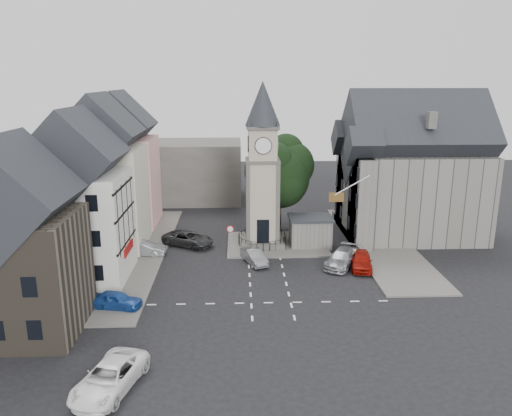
{
  "coord_description": "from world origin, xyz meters",
  "views": [
    {
      "loc": [
        -2.43,
        -40.12,
        16.56
      ],
      "look_at": [
        -0.75,
        5.0,
        4.68
      ],
      "focal_mm": 35.0,
      "sensor_mm": 36.0,
      "label": 1
    }
  ],
  "objects_px": {
    "clock_tower": "(262,166)",
    "stone_shelter": "(310,231)",
    "car_west_blue": "(116,300)",
    "car_east_red": "(361,260)",
    "pedestrian": "(354,257)"
  },
  "relations": [
    {
      "from": "clock_tower",
      "to": "car_east_red",
      "type": "bearing_deg",
      "value": -38.49
    },
    {
      "from": "clock_tower",
      "to": "pedestrian",
      "type": "xyz_separation_m",
      "value": [
        8.0,
        -5.99,
        -7.34
      ]
    },
    {
      "from": "car_west_blue",
      "to": "pedestrian",
      "type": "distance_m",
      "value": 21.08
    },
    {
      "from": "clock_tower",
      "to": "stone_shelter",
      "type": "height_order",
      "value": "clock_tower"
    },
    {
      "from": "car_west_blue",
      "to": "pedestrian",
      "type": "relative_size",
      "value": 2.47
    },
    {
      "from": "stone_shelter",
      "to": "car_west_blue",
      "type": "height_order",
      "value": "stone_shelter"
    },
    {
      "from": "stone_shelter",
      "to": "pedestrian",
      "type": "height_order",
      "value": "stone_shelter"
    },
    {
      "from": "clock_tower",
      "to": "stone_shelter",
      "type": "xyz_separation_m",
      "value": [
        4.8,
        -0.49,
        -6.57
      ]
    },
    {
      "from": "car_east_red",
      "to": "stone_shelter",
      "type": "bearing_deg",
      "value": 130.99
    },
    {
      "from": "stone_shelter",
      "to": "clock_tower",
      "type": "bearing_deg",
      "value": 174.16
    },
    {
      "from": "car_east_red",
      "to": "pedestrian",
      "type": "relative_size",
      "value": 2.85
    },
    {
      "from": "stone_shelter",
      "to": "car_east_red",
      "type": "distance_m",
      "value": 7.32
    },
    {
      "from": "stone_shelter",
      "to": "car_west_blue",
      "type": "xyz_separation_m",
      "value": [
        -16.3,
        -13.5,
        -0.89
      ]
    },
    {
      "from": "clock_tower",
      "to": "car_west_blue",
      "type": "height_order",
      "value": "clock_tower"
    },
    {
      "from": "clock_tower",
      "to": "pedestrian",
      "type": "relative_size",
      "value": 10.38
    }
  ]
}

